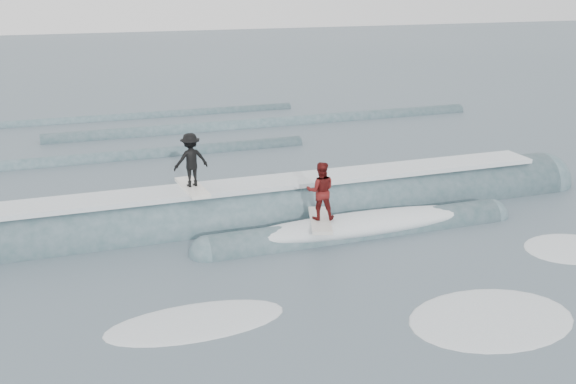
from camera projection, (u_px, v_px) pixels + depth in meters
name	position (u px, v px, depth m)	size (l,w,h in m)	color
ground	(352.00, 295.00, 15.06)	(160.00, 160.00, 0.00)	#3F525C
breaking_wave	(289.00, 217.00, 19.84)	(22.14, 3.88, 2.21)	#36545B
surfer_black	(191.00, 163.00, 18.61)	(1.08, 2.04, 1.68)	white
surfer_red	(321.00, 194.00, 17.83)	(1.13, 2.07, 1.75)	silver
whitewater	(457.00, 304.00, 14.64)	(13.50, 5.42, 0.10)	white
far_swells	(160.00, 135.00, 30.27)	(33.00, 8.65, 0.80)	#36545B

